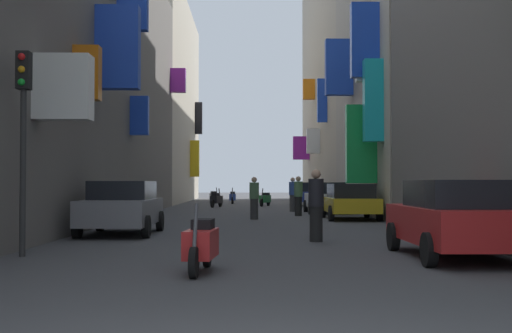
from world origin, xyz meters
The scene contains 20 objects.
ground_plane centered at (0.00, 30.00, 0.00)m, with size 140.00×140.00×0.00m, color #424244.
building_left_mid_b centered at (-8.00, 28.19, 6.24)m, with size 7.11×19.63×12.47m.
building_left_mid_c centered at (-8.00, 49.01, 7.87)m, with size 6.73×22.00×15.74m.
building_right_mid_c centered at (7.99, 29.42, 10.31)m, with size 7.35×11.50×20.64m.
building_right_far centered at (7.99, 47.59, 9.51)m, with size 7.38×24.82×19.03m.
parked_car_blue centered at (3.70, 38.28, 0.78)m, with size 1.88×4.09×1.50m.
parked_car_white centered at (3.58, 28.02, 0.78)m, with size 1.94×4.12×1.48m.
parked_car_yellow centered at (3.88, 22.39, 0.75)m, with size 2.01×4.20×1.42m.
parked_car_red centered at (3.84, 8.58, 0.79)m, with size 1.99×4.31×1.50m.
parked_car_grey centered at (-3.73, 14.71, 0.79)m, with size 1.98×4.09×1.50m.
scooter_black centered at (-2.11, 36.09, 0.46)m, with size 0.75×1.89×1.13m.
scooter_blue centered at (-1.31, 43.24, 0.46)m, with size 0.45×1.98×1.13m.
scooter_green centered at (0.86, 37.86, 0.46)m, with size 0.78×1.81×1.13m.
scooter_red centered at (-0.91, 6.59, 0.46)m, with size 0.53×1.89×1.13m.
scooter_white centered at (-2.69, 45.12, 0.46)m, with size 0.81×1.86×1.13m.
pedestrian_crossing centered at (1.51, 12.25, 0.89)m, with size 0.53×0.53×1.78m.
pedestrian_near_left centered at (2.03, 25.29, 0.87)m, with size 0.39×0.39×1.75m.
pedestrian_near_right centered at (0.06, 22.48, 0.84)m, with size 0.53×0.53×1.69m.
pedestrian_mid_street centered at (2.07, 29.69, 0.87)m, with size 0.53×0.53×1.74m.
traffic_light_near_corner centered at (-4.59, 8.98, 2.77)m, with size 0.26×0.34×4.04m.
Camera 1 is at (-0.14, -4.23, 1.44)m, focal length 47.05 mm.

